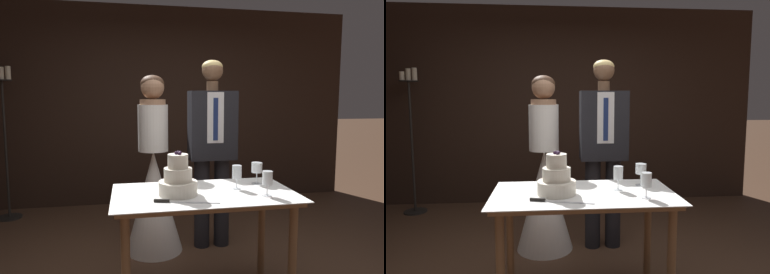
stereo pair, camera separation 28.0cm
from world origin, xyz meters
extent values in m
cube|color=black|center=(0.00, 2.50, 1.35)|extent=(5.29, 0.12, 2.71)
cylinder|color=brown|center=(0.51, -0.30, 0.38)|extent=(0.06, 0.06, 0.76)
cylinder|color=brown|center=(-0.58, 0.24, 0.38)|extent=(0.06, 0.06, 0.76)
cylinder|color=brown|center=(0.51, 0.24, 0.38)|extent=(0.06, 0.06, 0.76)
cube|color=brown|center=(-0.03, -0.03, 0.78)|extent=(1.21, 0.66, 0.03)
cube|color=white|center=(-0.03, -0.03, 0.80)|extent=(1.27, 0.72, 0.01)
cylinder|color=silver|center=(-0.22, -0.06, 0.85)|extent=(0.26, 0.26, 0.09)
cylinder|color=silver|center=(-0.22, -0.06, 0.94)|extent=(0.19, 0.19, 0.09)
cylinder|color=silver|center=(-0.22, -0.06, 1.04)|extent=(0.14, 0.14, 0.10)
sphere|color=#2D1933|center=(-0.20, -0.06, 1.09)|extent=(0.02, 0.02, 0.02)
sphere|color=#2D1933|center=(-0.22, -0.04, 1.09)|extent=(0.02, 0.02, 0.02)
sphere|color=#2D1933|center=(-0.23, -0.06, 1.09)|extent=(0.02, 0.02, 0.02)
sphere|color=#2D1933|center=(-0.21, -0.09, 1.09)|extent=(0.02, 0.02, 0.02)
cube|color=silver|center=(-0.14, -0.26, 0.81)|extent=(0.32, 0.10, 0.00)
cylinder|color=black|center=(-0.35, -0.21, 0.81)|extent=(0.10, 0.05, 0.02)
cylinder|color=silver|center=(0.37, -0.20, 0.81)|extent=(0.06, 0.06, 0.00)
cylinder|color=silver|center=(0.37, -0.20, 0.84)|extent=(0.01, 0.01, 0.07)
cylinder|color=silver|center=(0.37, -0.20, 0.93)|extent=(0.07, 0.07, 0.09)
cylinder|color=maroon|center=(0.37, -0.20, 0.90)|extent=(0.06, 0.06, 0.04)
cylinder|color=silver|center=(0.22, 0.01, 0.81)|extent=(0.06, 0.06, 0.00)
cylinder|color=silver|center=(0.22, 0.01, 0.85)|extent=(0.01, 0.01, 0.08)
cylinder|color=silver|center=(0.22, 0.01, 0.93)|extent=(0.07, 0.07, 0.09)
cylinder|color=silver|center=(0.42, 0.13, 0.81)|extent=(0.08, 0.08, 0.00)
cylinder|color=silver|center=(0.42, 0.13, 0.85)|extent=(0.01, 0.01, 0.09)
cylinder|color=silver|center=(0.42, 0.13, 0.93)|extent=(0.08, 0.08, 0.08)
cylinder|color=maroon|center=(0.42, 0.13, 0.91)|extent=(0.07, 0.07, 0.03)
cone|color=white|center=(-0.32, 0.88, 0.48)|extent=(0.54, 0.54, 0.97)
cylinder|color=white|center=(-0.32, 0.88, 1.18)|extent=(0.28, 0.28, 0.43)
cylinder|color=#A37556|center=(-0.32, 0.88, 1.43)|extent=(0.24, 0.24, 0.05)
sphere|color=#A37556|center=(-0.32, 0.88, 1.56)|extent=(0.22, 0.22, 0.22)
ellipsoid|color=#472D1E|center=(-0.32, 0.89, 1.59)|extent=(0.22, 0.22, 0.16)
cylinder|color=black|center=(0.15, 0.88, 0.44)|extent=(0.15, 0.15, 0.87)
cylinder|color=black|center=(0.35, 0.88, 0.44)|extent=(0.15, 0.15, 0.87)
cube|color=black|center=(0.25, 0.88, 1.20)|extent=(0.45, 0.24, 0.66)
cube|color=white|center=(0.25, 0.75, 1.28)|extent=(0.16, 0.01, 0.47)
cube|color=navy|center=(0.25, 0.75, 1.27)|extent=(0.04, 0.01, 0.39)
cylinder|color=brown|center=(0.25, 0.88, 1.58)|extent=(0.11, 0.11, 0.09)
sphere|color=brown|center=(0.25, 0.88, 1.72)|extent=(0.20, 0.20, 0.20)
ellipsoid|color=#D6B770|center=(0.25, 0.89, 1.76)|extent=(0.20, 0.20, 0.13)
cylinder|color=black|center=(-1.99, 2.09, 0.01)|extent=(0.28, 0.28, 0.02)
cylinder|color=black|center=(-1.99, 2.09, 0.84)|extent=(0.03, 0.03, 1.65)
cylinder|color=black|center=(-1.99, 2.09, 1.67)|extent=(0.22, 0.22, 0.01)
cylinder|color=beige|center=(-1.99, 2.09, 1.75)|extent=(0.06, 0.06, 0.15)
cylinder|color=beige|center=(-1.92, 2.09, 1.76)|extent=(0.06, 0.06, 0.16)
camera|label=1|loc=(-0.55, -2.31, 1.46)|focal=32.00mm
camera|label=2|loc=(-0.27, -2.35, 1.46)|focal=32.00mm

